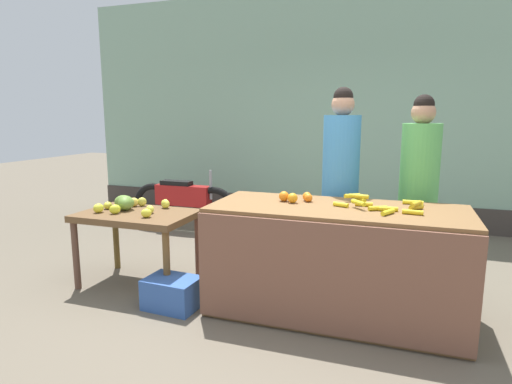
{
  "coord_description": "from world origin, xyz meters",
  "views": [
    {
      "loc": [
        0.94,
        -3.34,
        1.6
      ],
      "look_at": [
        -0.27,
        0.15,
        0.94
      ],
      "focal_mm": 30.06,
      "sensor_mm": 36.0,
      "label": 1
    }
  ],
  "objects": [
    {
      "name": "side_table_wooden",
      "position": [
        -1.4,
        0.0,
        0.61
      ],
      "size": [
        1.06,
        0.69,
        0.7
      ],
      "color": "brown",
      "rests_on": "ground"
    },
    {
      "name": "market_wall_back",
      "position": [
        0.0,
        3.11,
        1.67
      ],
      "size": [
        8.18,
        0.23,
        3.4
      ],
      "color": "#8CB299",
      "rests_on": "ground"
    },
    {
      "name": "banana_bunch_pile",
      "position": [
        0.79,
        0.07,
        0.92
      ],
      "size": [
        0.68,
        0.56,
        0.07
      ],
      "color": "yellow",
      "rests_on": "fruit_stall_counter"
    },
    {
      "name": "fruit_stall_counter",
      "position": [
        0.47,
        -0.01,
        0.45
      ],
      "size": [
        2.0,
        0.87,
        0.89
      ],
      "color": "brown",
      "rests_on": "ground"
    },
    {
      "name": "vendor_woman_green_shirt",
      "position": [
        1.08,
        0.76,
        0.9
      ],
      "size": [
        0.34,
        0.34,
        1.78
      ],
      "color": "#33333D",
      "rests_on": "ground"
    },
    {
      "name": "produce_sack",
      "position": [
        -0.62,
        0.81,
        0.29
      ],
      "size": [
        0.47,
        0.45,
        0.58
      ],
      "primitive_type": "ellipsoid",
      "rotation": [
        0.0,
        0.0,
        2.55
      ],
      "color": "maroon",
      "rests_on": "ground"
    },
    {
      "name": "parked_motorcycle",
      "position": [
        -1.94,
        1.87,
        0.4
      ],
      "size": [
        1.6,
        0.18,
        0.88
      ],
      "color": "black",
      "rests_on": "ground"
    },
    {
      "name": "ground_plane",
      "position": [
        0.0,
        0.0,
        0.0
      ],
      "size": [
        24.0,
        24.0,
        0.0
      ],
      "primitive_type": "plane",
      "color": "#665B4C"
    },
    {
      "name": "orange_pile",
      "position": [
        0.11,
        0.08,
        0.93
      ],
      "size": [
        0.28,
        0.21,
        0.09
      ],
      "color": "orange",
      "rests_on": "fruit_stall_counter"
    },
    {
      "name": "produce_crate",
      "position": [
        -0.83,
        -0.36,
        0.13
      ],
      "size": [
        0.46,
        0.35,
        0.26
      ],
      "primitive_type": "cube",
      "rotation": [
        0.0,
        0.0,
        -0.06
      ],
      "color": "#3359A5",
      "rests_on": "ground"
    },
    {
      "name": "mango_papaya_pile",
      "position": [
        -1.54,
        0.06,
        0.76
      ],
      "size": [
        0.67,
        0.52,
        0.14
      ],
      "color": "#E7C94A",
      "rests_on": "side_table_wooden"
    },
    {
      "name": "vendor_woman_blue_shirt",
      "position": [
        0.39,
        0.67,
        0.94
      ],
      "size": [
        0.34,
        0.34,
        1.86
      ],
      "color": "#33333D",
      "rests_on": "ground"
    }
  ]
}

